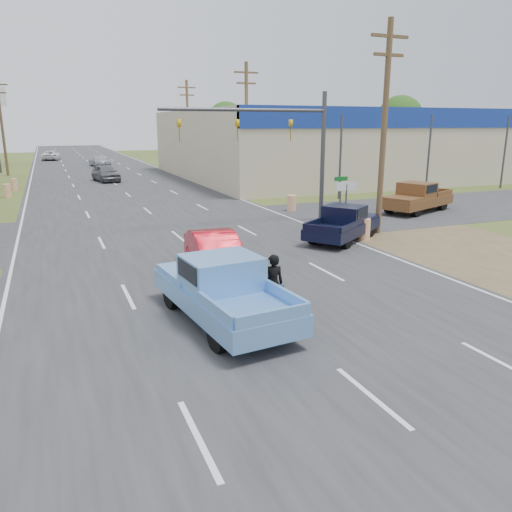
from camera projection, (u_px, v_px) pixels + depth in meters
name	position (u px, v px, depth m)	size (l,w,h in m)	color
ground	(371.00, 397.00, 10.01)	(200.00, 200.00, 0.00)	#3E4E1F
main_road	(115.00, 184.00, 45.73)	(15.00, 180.00, 0.02)	#2D2D30
cross_road	(169.00, 229.00, 26.08)	(120.00, 10.00, 0.02)	#2D2D30
dirt_verge	(443.00, 243.00, 23.00)	(8.00, 18.00, 0.01)	brown
big_box_store	(402.00, 142.00, 56.65)	(50.00, 28.10, 6.60)	#B7A88C
utility_pole_1	(384.00, 124.00, 23.77)	(2.00, 0.28, 10.00)	#4C3823
utility_pole_2	(247.00, 124.00, 39.84)	(2.00, 0.28, 10.00)	#4C3823
utility_pole_3	(188.00, 124.00, 55.92)	(2.00, 0.28, 10.00)	#4C3823
utility_pole_6	(2.00, 124.00, 51.57)	(2.00, 0.28, 10.00)	#4C3823
tree_3	(400.00, 119.00, 91.27)	(8.40, 8.40, 10.40)	#422D19
tree_5	(226.00, 121.00, 104.43)	(7.98, 7.98, 9.88)	#422D19
barrel_0	(364.00, 229.00, 23.55)	(0.56, 0.56, 1.00)	orange
barrel_1	(292.00, 203.00, 31.29)	(0.56, 0.56, 1.00)	orange
barrel_2	(7.00, 191.00, 37.10)	(0.56, 0.56, 1.00)	orange
barrel_3	(14.00, 185.00, 40.78)	(0.56, 0.56, 1.00)	orange
lane_sign	(346.00, 194.00, 25.05)	(1.20, 0.08, 2.52)	#3F3F44
street_name_sign	(340.00, 195.00, 26.69)	(0.80, 0.08, 2.61)	#3F3F44
signal_mast	(279.00, 134.00, 26.11)	(9.12, 0.40, 7.00)	#3F3F44
red_convertible	(216.00, 254.00, 18.15)	(1.58, 4.54, 1.49)	#B10815
motorcycle	(273.00, 298.00, 14.10)	(0.84, 2.42, 1.23)	black
rider	(273.00, 287.00, 14.09)	(0.62, 0.41, 1.71)	black
blue_pickup	(221.00, 288.00, 13.76)	(2.71, 5.76, 1.85)	black
navy_pickup	(344.00, 223.00, 23.44)	(5.12, 4.36, 1.63)	black
brown_pickup	(416.00, 197.00, 30.82)	(5.92, 4.03, 1.83)	black
distant_car_grey	(106.00, 173.00, 47.33)	(1.85, 4.59, 1.56)	#57575C
distant_car_silver	(100.00, 161.00, 64.22)	(2.02, 4.96, 1.44)	#A9AAAE
distant_car_white	(51.00, 155.00, 75.29)	(2.34, 5.08, 1.41)	white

